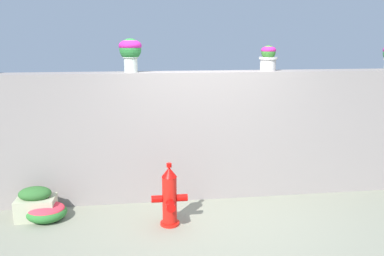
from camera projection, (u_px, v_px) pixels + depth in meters
ground_plane at (215, 229)px, 4.94m from camera, size 24.00×24.00×0.00m
stone_wall at (201, 135)px, 5.81m from camera, size 6.63×0.35×1.88m
potted_plant_1 at (130, 51)px, 5.39m from camera, size 0.31×0.31×0.46m
potted_plant_2 at (268, 57)px, 5.68m from camera, size 0.27×0.27×0.36m
fire_hydrant at (170, 198)px, 4.98m from camera, size 0.46×0.37×0.83m
flower_bush_left at (47, 211)px, 5.17m from camera, size 0.52×0.47×0.23m
planter_box at (36, 204)px, 5.20m from camera, size 0.50×0.34×0.44m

